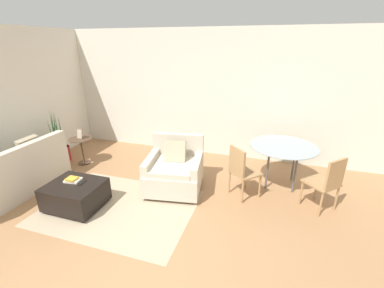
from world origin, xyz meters
TOP-DOWN VIEW (x-y plane):
  - ground_plane at (0.00, 0.00)m, footprint 20.00×20.00m
  - wall_back at (0.00, 3.32)m, footprint 12.00×0.06m
  - wall_left at (-3.24, 1.50)m, footprint 0.06×12.00m
  - area_rug at (-0.70, 0.74)m, footprint 2.34×1.71m
  - couch at (-2.66, 0.50)m, footprint 0.90×1.95m
  - armchair at (-0.06, 1.56)m, footprint 1.06×1.07m
  - ottoman at (-1.35, 0.56)m, footprint 0.82×0.69m
  - book_stack at (-1.42, 0.63)m, footprint 0.26×0.20m
  - tv_remote_primary at (-1.24, 0.62)m, footprint 0.06×0.16m
  - potted_plant at (-2.89, 1.86)m, footprint 0.43×0.43m
  - side_table at (-2.32, 1.92)m, footprint 0.47×0.47m
  - picture_frame at (-2.32, 1.92)m, footprint 0.13×0.07m
  - dining_table at (1.72, 2.28)m, footprint 1.16×1.16m
  - dining_chair_near_left at (1.08, 1.64)m, footprint 0.59×0.59m
  - dining_chair_near_right at (2.35, 1.64)m, footprint 0.59×0.59m

SIDE VIEW (x-z plane):
  - ground_plane at x=0.00m, z-range 0.00..0.00m
  - area_rug at x=-0.70m, z-range 0.00..0.01m
  - ottoman at x=-1.35m, z-range 0.02..0.43m
  - potted_plant at x=-2.89m, z-range -0.33..0.83m
  - couch at x=-2.66m, z-range -0.15..0.75m
  - armchair at x=-0.06m, z-range -0.10..0.81m
  - side_table at x=-2.32m, z-range 0.12..0.69m
  - tv_remote_primary at x=-1.24m, z-range 0.41..0.42m
  - book_stack at x=-1.42m, z-range 0.40..0.47m
  - dining_chair_near_left at x=1.08m, z-range 0.07..0.97m
  - dining_chair_near_right at x=2.35m, z-range 0.07..0.97m
  - picture_frame at x=-2.32m, z-range 0.57..0.78m
  - dining_table at x=1.72m, z-range 0.30..1.06m
  - wall_back at x=0.00m, z-range 0.00..2.75m
  - wall_left at x=-3.24m, z-range 0.00..2.75m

